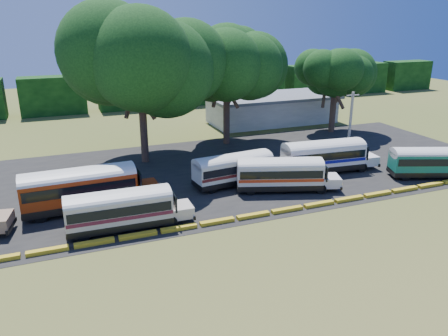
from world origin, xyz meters
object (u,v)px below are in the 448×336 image
object	(u,v)px
bus_teal	(432,161)
tree_west	(139,58)
bus_red	(83,186)
bus_cream_west	(122,208)
bus_white_red	(282,172)

from	to	relation	value
bus_teal	tree_west	size ratio (longest dim) A/B	0.59
bus_red	bus_teal	bearing A→B (deg)	-9.34
bus_red	bus_teal	size ratio (longest dim) A/B	1.17
bus_teal	bus_red	bearing A→B (deg)	-166.99
bus_cream_west	bus_teal	distance (m)	29.72
bus_white_red	bus_teal	distance (m)	15.41
bus_red	tree_west	world-z (taller)	tree_west
bus_red	bus_cream_west	bearing A→B (deg)	-64.79
bus_white_red	tree_west	distance (m)	18.51
bus_red	bus_cream_west	world-z (taller)	bus_red
bus_cream_west	tree_west	bearing A→B (deg)	73.79
bus_white_red	bus_teal	xyz separation A→B (m)	(15.24, -2.24, -0.01)
bus_teal	bus_white_red	bearing A→B (deg)	-167.63
tree_west	bus_cream_west	bearing A→B (deg)	-107.43
bus_red	bus_white_red	world-z (taller)	bus_red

